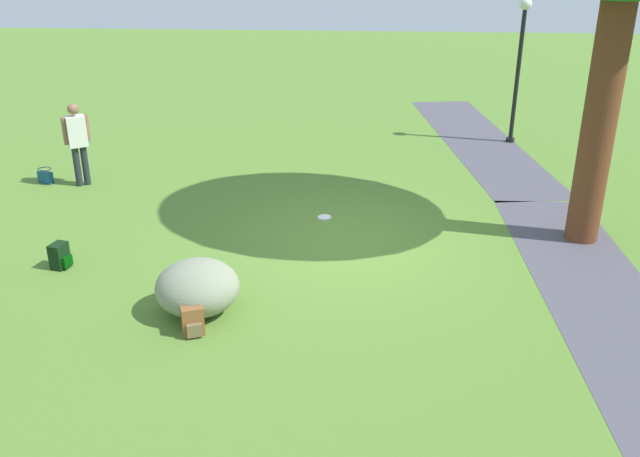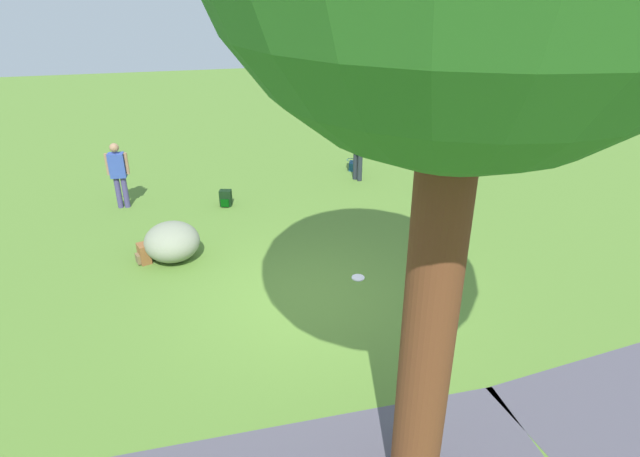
% 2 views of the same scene
% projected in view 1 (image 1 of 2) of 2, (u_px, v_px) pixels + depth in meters
% --- Properties ---
extents(ground_plane, '(48.00, 48.00, 0.00)m').
position_uv_depth(ground_plane, '(354.00, 243.00, 11.72)').
color(ground_plane, '#557D2F').
extents(footpath_segment_near, '(8.16, 2.80, 0.01)m').
position_uv_depth(footpath_segment_near, '(478.00, 141.00, 17.06)').
color(footpath_segment_near, '#4E4B57').
rests_on(footpath_segment_near, ground).
extents(footpath_segment_mid, '(8.04, 1.85, 0.01)m').
position_uv_depth(footpath_segment_mid, '(608.00, 307.00, 9.77)').
color(footpath_segment_mid, '#4E4B57').
rests_on(footpath_segment_mid, ground).
extents(lamp_post, '(0.28, 0.28, 3.35)m').
position_uv_depth(lamp_post, '(520.00, 55.00, 16.17)').
color(lamp_post, black).
rests_on(lamp_post, ground).
extents(lawn_boulder, '(1.27, 1.32, 0.75)m').
position_uv_depth(lawn_boulder, '(198.00, 287.00, 9.52)').
color(lawn_boulder, gray).
rests_on(lawn_boulder, ground).
extents(woman_with_handbag, '(0.40, 0.45, 1.68)m').
position_uv_depth(woman_with_handbag, '(77.00, 139.00, 13.87)').
color(woman_with_handbag, '#232930').
rests_on(woman_with_handbag, ground).
extents(handbag_on_grass, '(0.35, 0.35, 0.31)m').
position_uv_depth(handbag_on_grass, '(45.00, 176.00, 14.30)').
color(handbag_on_grass, navy).
rests_on(handbag_on_grass, ground).
extents(backpack_by_boulder, '(0.33, 0.33, 0.40)m').
position_uv_depth(backpack_by_boulder, '(193.00, 321.00, 9.08)').
color(backpack_by_boulder, brown).
rests_on(backpack_by_boulder, ground).
extents(spare_backpack_on_lawn, '(0.32, 0.31, 0.40)m').
position_uv_depth(spare_backpack_on_lawn, '(60.00, 256.00, 10.82)').
color(spare_backpack_on_lawn, black).
rests_on(spare_backpack_on_lawn, ground).
extents(frisbee_on_grass, '(0.24, 0.24, 0.02)m').
position_uv_depth(frisbee_on_grass, '(324.00, 217.00, 12.69)').
color(frisbee_on_grass, white).
rests_on(frisbee_on_grass, ground).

